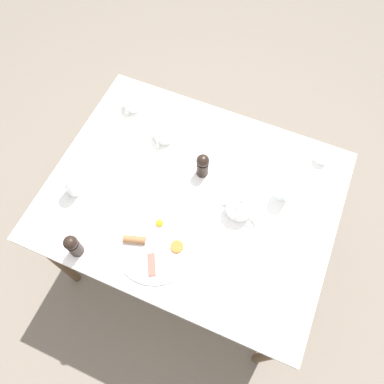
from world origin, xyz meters
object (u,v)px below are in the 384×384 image
teapot_near (240,206)px  water_glass_short (71,184)px  breakfast_plate (155,244)px  napkin_folded (108,160)px  water_glass_tall (286,187)px  fork_by_plate (257,145)px  spoon_for_tea (309,215)px  teacup_with_saucer_right (133,103)px  knife_by_plate (228,284)px  pepper_grinder (202,165)px  creamer_jug (322,156)px  salt_grinder (73,245)px  teacup_with_saucer_left (164,134)px

teapot_near → water_glass_short: 0.69m
breakfast_plate → napkin_folded: (0.26, 0.35, -0.00)m
water_glass_tall → fork_by_plate: 0.27m
teapot_near → napkin_folded: bearing=17.3°
spoon_for_tea → teacup_with_saucer_right: bearing=76.7°
knife_by_plate → teacup_with_saucer_right: bearing=49.3°
water_glass_tall → spoon_for_tea: bearing=-109.6°
teacup_with_saucer_right → pepper_grinder: size_ratio=1.20×
napkin_folded → spoon_for_tea: bearing=-83.8°
teacup_with_saucer_right → napkin_folded: size_ratio=0.72×
teacup_with_saucer_right → creamer_jug: 0.88m
teapot_near → salt_grinder: bearing=55.1°
water_glass_tall → water_glass_short: (-0.32, 0.80, -0.01)m
teacup_with_saucer_left → water_glass_short: (-0.39, 0.23, 0.03)m
breakfast_plate → water_glass_short: size_ratio=2.61×
teacup_with_saucer_right → salt_grinder: 0.72m
teapot_near → knife_by_plate: size_ratio=1.02×
salt_grinder → teapot_near: bearing=-51.9°
pepper_grinder → spoon_for_tea: size_ratio=0.89×
breakfast_plate → teapot_near: 0.37m
breakfast_plate → teacup_with_saucer_left: size_ratio=2.13×
creamer_jug → water_glass_tall: bearing=155.4°
creamer_jug → napkin_folded: size_ratio=0.39×
water_glass_tall → water_glass_short: size_ratio=1.21×
teacup_with_saucer_left → knife_by_plate: 0.70m
creamer_jug → salt_grinder: (-0.77, 0.76, 0.04)m
teapot_near → salt_grinder: 0.66m
napkin_folded → creamer_jug: bearing=-66.4°
teapot_near → fork_by_plate: size_ratio=1.09×
fork_by_plate → napkin_folded: bearing=120.0°
spoon_for_tea → creamer_jug: bearing=4.6°
teacup_with_saucer_right → teacup_with_saucer_left: bearing=-116.3°
knife_by_plate → creamer_jug: bearing=-15.1°
breakfast_plate → water_glass_short: 0.42m
water_glass_tall → water_glass_short: 0.86m
breakfast_plate → salt_grinder: salt_grinder is taller
fork_by_plate → knife_by_plate: bearing=-170.9°
teacup_with_saucer_left → napkin_folded: size_ratio=0.72×
teacup_with_saucer_left → fork_by_plate: teacup_with_saucer_left is taller
breakfast_plate → salt_grinder: size_ratio=2.55×
teapot_near → water_glass_tall: size_ratio=1.26×
pepper_grinder → salt_grinder: same height
breakfast_plate → teacup_with_saucer_left: bearing=20.9°
teacup_with_saucer_right → creamer_jug: (0.06, -0.88, -0.00)m
water_glass_tall → creamer_jug: size_ratio=1.79×
fork_by_plate → knife_by_plate: (-0.63, -0.10, 0.00)m
breakfast_plate → water_glass_short: (0.08, 0.41, 0.05)m
napkin_folded → breakfast_plate: bearing=-126.4°
teacup_with_saucer_right → water_glass_short: size_ratio=1.22×
teacup_with_saucer_left → creamer_jug: teacup_with_saucer_left is taller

